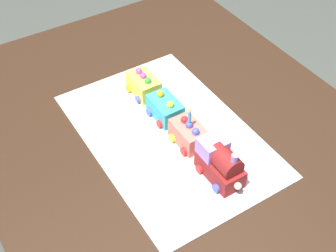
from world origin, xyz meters
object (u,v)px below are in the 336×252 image
(cake_car_tanker_turquoise, at_px, (165,108))
(cake_car_hopper_lemon, at_px, (144,85))
(cake_car_caboose_coral, at_px, (190,135))
(birthday_candle, at_px, (189,114))
(dining_table, at_px, (184,170))
(cake_locomotive, at_px, (220,162))

(cake_car_tanker_turquoise, distance_m, cake_car_hopper_lemon, 0.12)
(cake_car_caboose_coral, relative_size, cake_car_tanker_turquoise, 1.00)
(cake_car_caboose_coral, distance_m, cake_car_tanker_turquoise, 0.12)
(cake_car_caboose_coral, height_order, cake_car_tanker_turquoise, same)
(cake_car_tanker_turquoise, bearing_deg, birthday_candle, 180.00)
(cake_car_caboose_coral, relative_size, birthday_candle, 2.08)
(cake_car_tanker_turquoise, distance_m, birthday_candle, 0.13)
(dining_table, xyz_separation_m, birthday_candle, (0.00, -0.01, 0.21))
(cake_car_hopper_lemon, bearing_deg, cake_car_caboose_coral, 180.00)
(dining_table, xyz_separation_m, cake_car_tanker_turquoise, (0.11, -0.01, 0.14))
(cake_locomotive, bearing_deg, birthday_candle, 0.00)
(cake_car_caboose_coral, bearing_deg, cake_locomotive, 180.00)
(cake_car_caboose_coral, height_order, cake_car_hopper_lemon, same)
(dining_table, relative_size, cake_car_tanker_turquoise, 14.00)
(cake_car_tanker_turquoise, xyz_separation_m, cake_car_hopper_lemon, (0.12, -0.00, 0.00))
(dining_table, bearing_deg, cake_locomotive, -175.82)
(cake_locomotive, xyz_separation_m, birthday_candle, (0.14, 0.00, 0.05))
(cake_locomotive, bearing_deg, cake_car_tanker_turquoise, -0.00)
(cake_car_caboose_coral, distance_m, birthday_candle, 0.07)
(dining_table, distance_m, birthday_candle, 0.21)
(cake_locomotive, xyz_separation_m, cake_car_hopper_lemon, (0.36, -0.00, -0.02))
(cake_car_hopper_lemon, relative_size, birthday_candle, 2.08)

